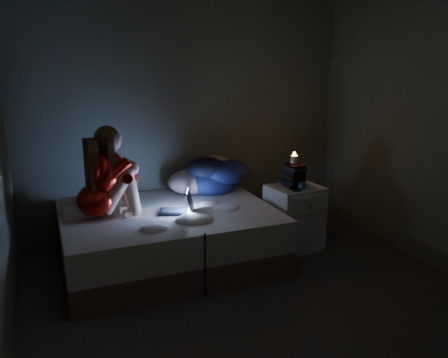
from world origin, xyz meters
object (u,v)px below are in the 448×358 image
candle (294,160)px  woman (94,174)px  laptop (176,201)px  nightstand (294,218)px  bed (169,237)px  phone (293,189)px

candle → woman: bearing=176.5°
candle → laptop: bearing=178.3°
nightstand → bed: bearing=169.2°
laptop → candle: 1.24m
nightstand → candle: (-0.02, 0.00, 0.60)m
woman → candle: size_ratio=10.23×
woman → nightstand: bearing=-11.3°
woman → laptop: woman is taller
nightstand → phone: phone is taller
laptop → candle: size_ratio=3.88×
bed → nightstand: size_ratio=2.92×
candle → phone: 0.29m
bed → nightstand: (1.28, -0.12, 0.06)m
candle → bed: bearing=174.5°
phone → nightstand: bearing=60.7°
bed → phone: 1.28m
laptop → nightstand: (1.23, -0.04, -0.31)m
bed → candle: bearing=-5.5°
laptop → bed: bearing=140.9°
candle → phone: bearing=-119.5°
nightstand → candle: 0.60m
woman → phone: (1.83, -0.22, -0.27)m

